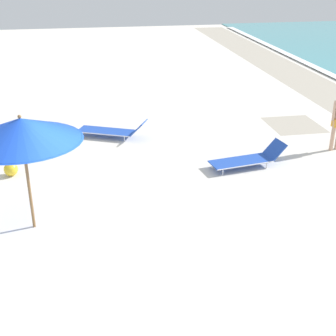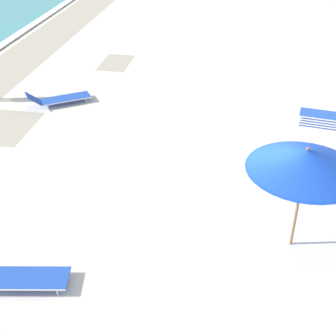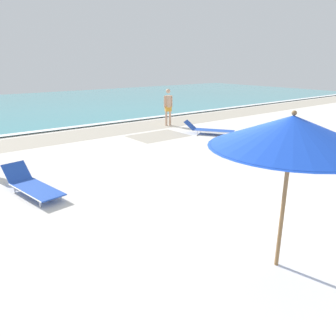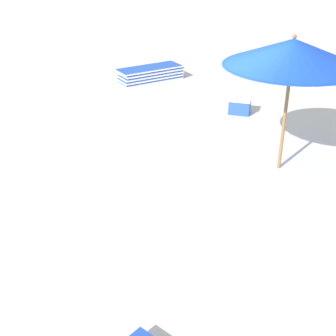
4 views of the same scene
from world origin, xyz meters
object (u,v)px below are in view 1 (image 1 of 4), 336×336
at_px(sun_lounger_beside_umbrella, 113,130).
at_px(sun_lounger_near_water_left, 248,159).
at_px(beach_umbrella, 21,130).
at_px(beach_ball, 11,169).

distance_m(sun_lounger_beside_umbrella, sun_lounger_near_water_left, 4.35).
relative_size(beach_umbrella, sun_lounger_near_water_left, 1.15).
bearing_deg(beach_umbrella, beach_ball, -163.73).
height_order(beach_umbrella, sun_lounger_beside_umbrella, beach_umbrella).
bearing_deg(sun_lounger_near_water_left, beach_umbrella, -77.83).
bearing_deg(beach_umbrella, sun_lounger_beside_umbrella, 158.30).
height_order(beach_umbrella, sun_lounger_near_water_left, beach_umbrella).
bearing_deg(sun_lounger_beside_umbrella, beach_umbrella, 2.64).
bearing_deg(beach_ball, sun_lounger_near_water_left, 85.30).
xyz_separation_m(beach_umbrella, sun_lounger_beside_umbrella, (-4.90, 1.95, -1.88)).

